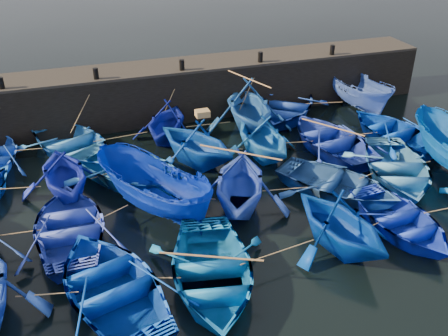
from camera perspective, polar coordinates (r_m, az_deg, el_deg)
name	(u,v)px	position (r m, az deg, el deg)	size (l,w,h in m)	color
ground	(253,229)	(17.24, 3.34, -7.03)	(120.00, 120.00, 0.00)	black
quay_wall	(179,91)	(25.55, -5.17, 8.78)	(26.00, 2.50, 2.50)	black
quay_top	(178,66)	(25.11, -5.31, 11.58)	(26.00, 2.50, 0.12)	black
bollard_0	(1,83)	(23.76, -24.12, 8.85)	(0.24, 0.24, 0.50)	black
bollard_1	(96,74)	(23.64, -14.44, 10.41)	(0.24, 0.24, 0.50)	black
bollard_2	(182,65)	(24.18, -4.84, 11.66)	(0.24, 0.24, 0.50)	black
bollard_3	(260,57)	(25.36, 4.18, 12.53)	(0.24, 0.24, 0.50)	black
bollard_4	(332,50)	(27.07, 12.27, 13.06)	(0.24, 0.24, 0.50)	black
boat_1	(72,144)	(22.47, -16.96, 2.60)	(3.84, 5.37, 1.11)	blue
boat_2	(166,121)	(22.85, -6.61, 5.33)	(3.14, 3.64, 1.92)	#071484
boat_3	(248,105)	(23.62, 2.79, 7.15)	(4.16, 4.83, 2.54)	#1A53A9
boat_4	(285,106)	(25.59, 7.02, 7.08)	(3.95, 5.52, 1.14)	navy
boat_5	(359,92)	(26.94, 15.17, 8.34)	(1.88, 5.00, 1.93)	#2C4CA7
boat_7	(64,172)	(19.43, -17.83, -0.46)	(3.29, 3.81, 2.01)	#101E9D
boat_8	(131,170)	(19.90, -10.59, -0.18)	(3.84, 5.36, 1.11)	#236EB4
boat_9	(196,141)	(20.63, -3.21, 3.08)	(3.53, 4.09, 2.15)	#063B9C
boat_10	(263,136)	(21.21, 4.47, 3.70)	(3.41, 3.96, 2.08)	blue
boat_11	(331,139)	(22.54, 12.13, 3.29)	(3.69, 5.16, 1.07)	navy
boat_12	(394,131)	(24.14, 18.85, 4.05)	(3.47, 4.85, 1.01)	#0233B3
boat_14	(71,226)	(17.28, -17.13, -6.33)	(3.49, 4.88, 1.01)	#263CC4
boat_15	(152,190)	(17.61, -8.19, -2.48)	(1.96, 5.21, 2.02)	#001C8F
boat_16	(240,181)	(17.69, 1.80, -1.53)	(3.70, 4.29, 2.26)	blue
boat_17	(338,184)	(19.24, 12.90, -1.79)	(3.39, 4.74, 0.98)	navy
boat_18	(397,168)	(20.85, 19.15, -0.05)	(3.66, 5.12, 1.06)	blue
boat_21	(112,285)	(14.65, -12.70, -12.92)	(3.73, 5.21, 1.08)	#0130A2
boat_22	(211,272)	(14.74, -1.47, -11.76)	(3.65, 5.10, 1.06)	#07569E
boat_23	(340,222)	(16.21, 13.17, -6.05)	(3.39, 3.93, 2.07)	#002E96
boat_24	(401,220)	(17.89, 19.59, -5.66)	(3.11, 4.35, 0.90)	#102ACD
wooden_crate	(202,113)	(20.19, -2.48, 6.26)	(0.55, 0.44, 0.26)	olive
mooring_ropes	(213,144)	(20.82, -1.23, 2.74)	(17.70, 11.95, 2.10)	tan
loose_oars	(264,143)	(19.02, 4.57, 2.92)	(9.82, 11.82, 1.54)	#99724C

